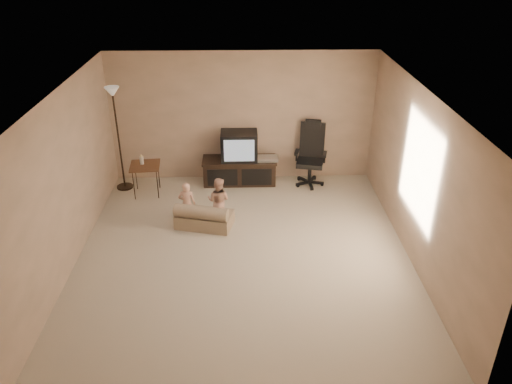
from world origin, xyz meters
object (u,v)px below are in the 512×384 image
child_sofa (204,217)px  floor_lamp (115,116)px  side_table (145,166)px  office_chair (310,162)px  tv_stand (240,162)px  toddler_left (187,204)px  toddler_right (219,201)px

child_sofa → floor_lamp: bearing=151.3°
side_table → child_sofa: bearing=-47.3°
floor_lamp → office_chair: bearing=1.8°
tv_stand → toddler_left: size_ratio=1.87×
toddler_right → toddler_left: bearing=24.9°
floor_lamp → child_sofa: size_ratio=1.97×
side_table → toddler_left: (0.87, -1.14, -0.18)m
office_chair → toddler_left: 2.69m
tv_stand → floor_lamp: 2.44m
tv_stand → toddler_right: size_ratio=1.78×
child_sofa → office_chair: bearing=53.4°
floor_lamp → toddler_left: bearing=-45.9°
office_chair → toddler_right: office_chair is taller
tv_stand → side_table: 1.80m
side_table → toddler_right: 1.77m
toddler_right → tv_stand: bearing=-85.2°
child_sofa → toddler_left: 0.35m
side_table → child_sofa: side_table is taller
office_chair → toddler_right: size_ratio=1.52×
office_chair → child_sofa: size_ratio=1.24×
toddler_left → tv_stand: bearing=-115.7°
side_table → child_sofa: (1.14, -1.24, -0.39)m
office_chair → toddler_left: (-2.23, -1.51, -0.06)m
floor_lamp → tv_stand: bearing=4.6°
toddler_right → child_sofa: bearing=51.0°
office_chair → side_table: 3.13m
office_chair → floor_lamp: bearing=-165.6°
office_chair → side_table: (-3.10, -0.37, 0.12)m
floor_lamp → child_sofa: (1.62, -1.49, -1.26)m
floor_lamp → toddler_right: (1.87, -1.33, -1.03)m
floor_lamp → toddler_left: (1.35, -1.40, -1.05)m
tv_stand → toddler_right: tv_stand is taller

